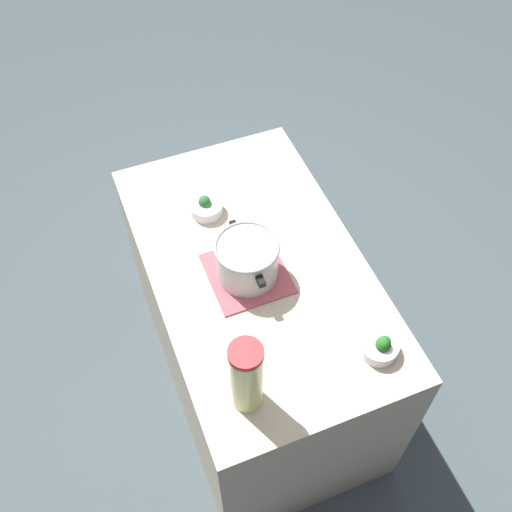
{
  "coord_description": "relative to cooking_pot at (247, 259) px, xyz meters",
  "views": [
    {
      "loc": [
        -1.25,
        0.49,
        2.71
      ],
      "look_at": [
        0.0,
        0.0,
        0.94
      ],
      "focal_mm": 42.63,
      "sensor_mm": 36.0,
      "label": 1
    }
  ],
  "objects": [
    {
      "name": "counter_slab",
      "position": [
        0.03,
        -0.05,
        -0.54
      ],
      "size": [
        1.34,
        0.78,
        0.89
      ],
      "primitive_type": "cube",
      "color": "#BCAF94",
      "rests_on": "ground_plane"
    },
    {
      "name": "cooking_pot",
      "position": [
        0.0,
        0.0,
        0.0
      ],
      "size": [
        0.3,
        0.23,
        0.16
      ],
      "color": "#B7B7BC",
      "rests_on": "dish_cloth"
    },
    {
      "name": "lemonade_pitcher",
      "position": [
        -0.45,
        0.18,
        0.06
      ],
      "size": [
        0.11,
        0.11,
        0.31
      ],
      "color": "#E6F194",
      "rests_on": "counter_slab"
    },
    {
      "name": "ground_plane",
      "position": [
        0.03,
        -0.05,
        -0.98
      ],
      "size": [
        8.0,
        8.0,
        0.0
      ],
      "primitive_type": "plane",
      "color": "#425054"
    },
    {
      "name": "broccoli_bowl_center",
      "position": [
        0.34,
        0.04,
        -0.06
      ],
      "size": [
        0.13,
        0.13,
        0.08
      ],
      "color": "silver",
      "rests_on": "counter_slab"
    },
    {
      "name": "broccoli_bowl_front",
      "position": [
        -0.46,
        -0.3,
        -0.06
      ],
      "size": [
        0.13,
        0.13,
        0.09
      ],
      "color": "silver",
      "rests_on": "counter_slab"
    },
    {
      "name": "dish_cloth",
      "position": [
        -0.0,
        0.0,
        -0.09
      ],
      "size": [
        0.29,
        0.28,
        0.01
      ],
      "primitive_type": "cube",
      "color": "#AE4F57",
      "rests_on": "counter_slab"
    }
  ]
}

